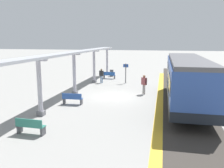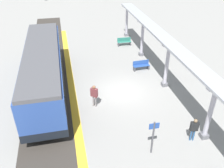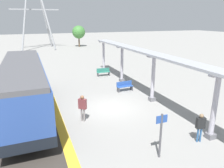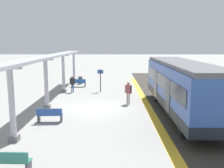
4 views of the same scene
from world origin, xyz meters
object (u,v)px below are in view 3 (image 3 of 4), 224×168
Objects in this scene: bench_near_end at (103,72)px; bench_mid_platform at (125,86)px; canopy_pillar_second at (214,107)px; canopy_pillar_fourth at (122,64)px; passenger_waiting_near_edge at (83,105)px; canopy_pillar_third at (153,78)px; passenger_by_the_benches at (200,125)px; train_near_carriage at (24,87)px; platform_info_sign at (161,132)px; canopy_pillar_fifth at (104,56)px.

bench_mid_platform is (0.03, -5.79, 0.00)m from bench_near_end.
canopy_pillar_fourth is at bearing 90.00° from canopy_pillar_second.
canopy_pillar_fourth reaches higher than passenger_waiting_near_edge.
canopy_pillar_second is 2.10× the size of passenger_waiting_near_edge.
bench_mid_platform is 6.72m from passenger_waiting_near_edge.
canopy_pillar_third is 2.38× the size of bench_mid_platform.
passenger_waiting_near_edge is at bearing 138.24° from passenger_by_the_benches.
passenger_waiting_near_edge is (3.30, -2.70, -0.75)m from train_near_carriage.
canopy_pillar_fourth reaches higher than passenger_by_the_benches.
platform_info_sign reaches higher than passenger_by_the_benches.
canopy_pillar_fifth is 14.35m from passenger_waiting_near_edge.
train_near_carriage is 3.37× the size of canopy_pillar_third.
platform_info_sign reaches higher than bench_mid_platform.
canopy_pillar_fifth is 2.10× the size of passenger_waiting_near_edge.
platform_info_sign is (-3.51, -0.42, -0.50)m from canopy_pillar_second.
train_near_carriage is 11.27m from bench_near_end.
platform_info_sign reaches higher than passenger_waiting_near_edge.
platform_info_sign is (-2.49, -15.21, 0.89)m from bench_near_end.
canopy_pillar_fifth is 3.25m from bench_near_end.
canopy_pillar_third and canopy_pillar_fourth have the same top height.
canopy_pillar_third reaches higher than bench_near_end.
canopy_pillar_fourth and canopy_pillar_fifth have the same top height.
train_near_carriage is at bearing 140.72° from passenger_waiting_near_edge.
train_near_carriage is at bearing -167.61° from bench_mid_platform.
train_near_carriage is at bearing 139.19° from passenger_by_the_benches.
passenger_by_the_benches is at bearing -40.81° from train_near_carriage.
train_near_carriage is at bearing 172.49° from canopy_pillar_third.
bench_mid_platform is at bearing -89.70° from bench_near_end.
canopy_pillar_second is 5.98m from canopy_pillar_third.
canopy_pillar_fifth is at bearing 78.96° from platform_info_sign.
platform_info_sign is (-3.51, -12.31, -0.50)m from canopy_pillar_fourth.
canopy_pillar_fourth reaches higher than train_near_carriage.
canopy_pillar_third is 2.10× the size of passenger_waiting_near_edge.
platform_info_sign is at bearing -101.04° from canopy_pillar_fifth.
bench_mid_platform is (8.24, 1.81, -1.39)m from train_near_carriage.
canopy_pillar_fifth reaches higher than bench_near_end.
bench_mid_platform is 9.07m from passenger_by_the_benches.
canopy_pillar_second is 1.00× the size of canopy_pillar_fourth.
passenger_waiting_near_edge is at bearing -115.51° from bench_near_end.
train_near_carriage is 11.70m from canopy_pillar_second.
bench_near_end is 0.88× the size of passenger_waiting_near_edge.
canopy_pillar_third is 1.64× the size of platform_info_sign.
train_near_carriage is 3.37× the size of canopy_pillar_fourth.
passenger_by_the_benches is (-0.83, -11.93, -0.84)m from canopy_pillar_fourth.
canopy_pillar_second is at bearing -86.08° from bench_near_end.
canopy_pillar_fourth is at bearing -90.00° from canopy_pillar_fifth.
canopy_pillar_fifth is (0.00, 5.67, 0.00)m from canopy_pillar_fourth.
canopy_pillar_third is 7.32m from platform_info_sign.
passenger_by_the_benches is at bearing -177.13° from canopy_pillar_second.
canopy_pillar_fourth is at bearing 26.97° from train_near_carriage.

